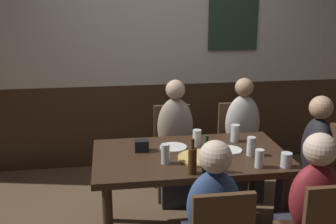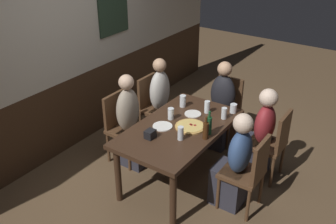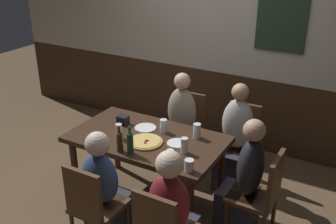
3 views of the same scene
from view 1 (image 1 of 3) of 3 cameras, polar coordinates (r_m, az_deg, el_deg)
wall_back at (r=4.70m, az=-0.73°, el=8.14°), size 6.40×0.13×2.60m
dining_table at (r=3.29m, az=3.07°, el=-7.20°), size 1.51×0.87×0.74m
chair_head_east at (r=3.75m, az=21.01°, el=-7.89°), size 0.40×0.40×0.88m
chair_right_far at (r=4.28m, az=9.55°, el=-4.05°), size 0.40×0.40×0.88m
chair_mid_far at (r=4.13m, az=0.72°, el=-4.57°), size 0.40×0.40×0.88m
person_head_east at (r=3.68m, az=18.78°, el=-8.21°), size 0.37×0.34×1.17m
person_right_far at (r=4.13m, az=10.23°, el=-4.84°), size 0.34×0.37×1.18m
person_mid_far at (r=3.98m, az=1.08°, el=-5.38°), size 0.34×0.37×1.18m
person_right_near at (r=3.00m, az=18.72°, el=-14.30°), size 0.34×0.37×1.13m
pizza at (r=3.17m, az=4.38°, el=-6.25°), size 0.33×0.33×0.03m
beer_glass_tall at (r=3.13m, az=15.93°, el=-6.48°), size 0.08×0.08×0.11m
beer_glass_half at (r=3.07m, az=12.43°, el=-6.41°), size 0.06×0.06×0.13m
tumbler_water at (r=3.27m, az=11.34°, el=-4.80°), size 0.07×0.07×0.15m
pint_glass_stout at (r=3.06m, az=-0.36°, el=-5.88°), size 0.06×0.06×0.15m
highball_clear at (r=3.41m, az=4.00°, el=-3.71°), size 0.07×0.07×0.14m
tumbler_short at (r=3.55m, az=9.21°, el=-3.04°), size 0.07×0.07×0.15m
beer_bottle_green at (r=2.92m, az=5.28°, el=-6.23°), size 0.06×0.06×0.27m
beer_bottle_brown at (r=2.88m, az=3.38°, el=-6.61°), size 0.06×0.06×0.26m
plate_white_large at (r=3.37m, az=0.74°, el=-4.86°), size 0.22×0.22×0.01m
plate_white_small at (r=3.35m, az=8.49°, el=-5.19°), size 0.19×0.19×0.01m
condiment_caddy at (r=3.31m, az=-3.64°, el=-4.61°), size 0.11×0.09×0.09m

